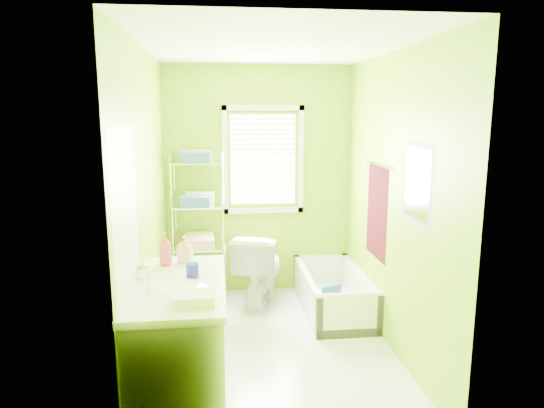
{
  "coord_description": "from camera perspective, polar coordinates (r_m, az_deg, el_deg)",
  "views": [
    {
      "loc": [
        -0.46,
        -4.02,
        2.08
      ],
      "look_at": [
        0.02,
        0.25,
        1.27
      ],
      "focal_mm": 32.0,
      "sensor_mm": 36.0,
      "label": 1
    }
  ],
  "objects": [
    {
      "name": "window",
      "position": [
        5.49,
        -1.04,
        5.87
      ],
      "size": [
        0.92,
        0.05,
        1.22
      ],
      "color": "white",
      "rests_on": "ground"
    },
    {
      "name": "toilet",
      "position": [
        5.32,
        -1.45,
        -7.55
      ],
      "size": [
        0.69,
        0.91,
        0.82
      ],
      "primitive_type": "imported",
      "rotation": [
        0.0,
        0.0,
        2.82
      ],
      "color": "white",
      "rests_on": "ground"
    },
    {
      "name": "vanity",
      "position": [
        3.6,
        -10.66,
        -15.63
      ],
      "size": [
        0.63,
        1.24,
        1.18
      ],
      "color": "white",
      "rests_on": "ground"
    },
    {
      "name": "door",
      "position": [
        3.26,
        -16.38,
        -9.07
      ],
      "size": [
        0.09,
        0.8,
        2.0
      ],
      "color": "white",
      "rests_on": "ground"
    },
    {
      "name": "bathtub",
      "position": [
        5.28,
        7.23,
        -10.88
      ],
      "size": [
        0.64,
        1.37,
        0.44
      ],
      "color": "white",
      "rests_on": "ground"
    },
    {
      "name": "room_envelope",
      "position": [
        4.08,
        0.15,
        3.22
      ],
      "size": [
        2.14,
        2.94,
        2.62
      ],
      "color": "#78AB08",
      "rests_on": "ground"
    },
    {
      "name": "right_wall_decor",
      "position": [
        4.34,
        13.88,
        0.33
      ],
      "size": [
        0.04,
        1.48,
        1.17
      ],
      "color": "#3E070F",
      "rests_on": "ground"
    },
    {
      "name": "ground",
      "position": [
        4.55,
        0.14,
        -16.46
      ],
      "size": [
        2.9,
        2.9,
        0.0
      ],
      "primitive_type": "plane",
      "color": "silver",
      "rests_on": "ground"
    },
    {
      "name": "wire_shelf_unit",
      "position": [
        5.31,
        -8.52,
        -0.83
      ],
      "size": [
        0.57,
        0.45,
        1.68
      ],
      "color": "silver",
      "rests_on": "ground"
    }
  ]
}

